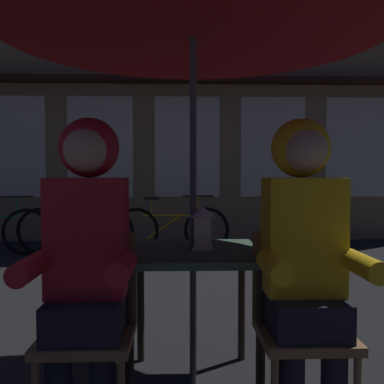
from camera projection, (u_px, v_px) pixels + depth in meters
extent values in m
plane|color=#232326|center=(193.00, 384.00, 2.37)|extent=(60.00, 60.00, 0.00)
cube|color=#42664C|center=(193.00, 253.00, 2.34)|extent=(0.72, 0.72, 0.04)
cylinder|color=#2D2319|center=(129.00, 343.00, 2.04)|extent=(0.04, 0.04, 0.70)
cylinder|color=#2D2319|center=(261.00, 342.00, 2.06)|extent=(0.04, 0.04, 0.70)
cylinder|color=#2D2319|center=(141.00, 304.00, 2.66)|extent=(0.04, 0.04, 0.70)
cylinder|color=#2D2319|center=(242.00, 303.00, 2.68)|extent=(0.04, 0.04, 0.70)
cylinder|color=#4C4C51|center=(193.00, 178.00, 2.33)|extent=(0.04, 0.04, 2.25)
cone|color=maroon|center=(193.00, 0.00, 2.29)|extent=(2.10, 2.10, 0.38)
cube|color=white|center=(202.00, 248.00, 2.34)|extent=(0.11, 0.11, 0.02)
cube|color=white|center=(202.00, 232.00, 2.34)|extent=(0.09, 0.09, 0.16)
pyramid|color=white|center=(202.00, 212.00, 2.33)|extent=(0.11, 0.11, 0.06)
cube|color=olive|center=(87.00, 338.00, 1.90)|extent=(0.40, 0.40, 0.04)
cylinder|color=olive|center=(131.00, 370.00, 2.09)|extent=(0.03, 0.03, 0.41)
cylinder|color=olive|center=(59.00, 371.00, 2.08)|extent=(0.03, 0.03, 0.41)
cube|color=olive|center=(95.00, 276.00, 2.08)|extent=(0.40, 0.03, 0.42)
cube|color=olive|center=(304.00, 335.00, 1.93)|extent=(0.40, 0.40, 0.04)
cylinder|color=olive|center=(328.00, 367.00, 2.12)|extent=(0.03, 0.03, 0.41)
cylinder|color=olive|center=(259.00, 368.00, 2.11)|extent=(0.03, 0.03, 0.41)
cube|color=olive|center=(294.00, 274.00, 2.11)|extent=(0.40, 0.03, 0.42)
cube|color=black|center=(87.00, 315.00, 1.90)|extent=(0.32, 0.36, 0.16)
cube|color=red|center=(88.00, 237.00, 1.92)|extent=(0.34, 0.22, 0.52)
cylinder|color=red|center=(122.00, 267.00, 1.71)|extent=(0.09, 0.30, 0.09)
cylinder|color=red|center=(30.00, 268.00, 1.70)|extent=(0.09, 0.30, 0.09)
sphere|color=tan|center=(87.00, 149.00, 1.91)|extent=(0.21, 0.21, 0.21)
sphere|color=red|center=(89.00, 148.00, 1.96)|extent=(0.27, 0.27, 0.27)
cube|color=black|center=(305.00, 313.00, 1.93)|extent=(0.32, 0.36, 0.16)
cube|color=yellow|center=(303.00, 236.00, 1.95)|extent=(0.34, 0.22, 0.52)
cylinder|color=yellow|center=(363.00, 266.00, 1.74)|extent=(0.09, 0.30, 0.09)
cylinder|color=yellow|center=(274.00, 266.00, 1.73)|extent=(0.09, 0.30, 0.09)
sphere|color=tan|center=(304.00, 150.00, 1.94)|extent=(0.21, 0.21, 0.21)
sphere|color=yellow|center=(301.00, 148.00, 1.99)|extent=(0.27, 0.27, 0.27)
cube|color=#937A56|center=(145.00, 62.00, 7.61)|extent=(10.00, 0.60, 6.20)
cube|color=#EAE5C6|center=(12.00, 147.00, 7.30)|extent=(1.10, 0.02, 1.70)
cube|color=#EAE5C6|center=(100.00, 147.00, 7.34)|extent=(1.10, 0.02, 1.70)
cube|color=#EAE5C6|center=(187.00, 147.00, 7.39)|extent=(1.10, 0.02, 1.70)
cube|color=#EAE5C6|center=(273.00, 147.00, 7.44)|extent=(1.10, 0.02, 1.70)
cube|color=#EAE5C6|center=(357.00, 147.00, 7.49)|extent=(1.10, 0.02, 1.70)
cube|color=#331914|center=(143.00, 80.00, 7.18)|extent=(9.00, 0.36, 0.08)
torus|color=black|center=(26.00, 232.00, 6.13)|extent=(0.65, 0.20, 0.66)
cylinder|color=#236B3D|center=(17.00, 207.00, 6.09)|extent=(0.02, 0.02, 0.28)
cylinder|color=black|center=(16.00, 197.00, 6.08)|extent=(0.43, 0.12, 0.02)
torus|color=black|center=(111.00, 231.00, 6.19)|extent=(0.66, 0.08, 0.66)
torus|color=black|center=(39.00, 231.00, 6.20)|extent=(0.66, 0.08, 0.66)
cylinder|color=maroon|center=(75.00, 216.00, 6.18)|extent=(0.84, 0.07, 0.04)
cylinder|color=maroon|center=(66.00, 229.00, 6.19)|extent=(0.61, 0.06, 0.44)
cylinder|color=maroon|center=(55.00, 208.00, 6.18)|extent=(0.02, 0.02, 0.24)
cube|color=black|center=(55.00, 198.00, 6.18)|extent=(0.20, 0.09, 0.04)
cylinder|color=maroon|center=(102.00, 206.00, 6.17)|extent=(0.02, 0.02, 0.28)
cylinder|color=black|center=(102.00, 196.00, 6.17)|extent=(0.44, 0.04, 0.02)
torus|color=black|center=(207.00, 230.00, 6.31)|extent=(0.66, 0.07, 0.66)
torus|color=black|center=(136.00, 231.00, 6.24)|extent=(0.66, 0.07, 0.66)
cylinder|color=#B78419|center=(171.00, 215.00, 6.26)|extent=(0.84, 0.07, 0.04)
cylinder|color=#B78419|center=(163.00, 228.00, 6.26)|extent=(0.61, 0.06, 0.44)
cylinder|color=#B78419|center=(152.00, 207.00, 6.24)|extent=(0.02, 0.02, 0.24)
cube|color=black|center=(151.00, 198.00, 6.23)|extent=(0.20, 0.09, 0.04)
cylinder|color=#B78419|center=(198.00, 206.00, 6.28)|extent=(0.02, 0.02, 0.28)
cylinder|color=black|center=(198.00, 196.00, 6.28)|extent=(0.44, 0.04, 0.02)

